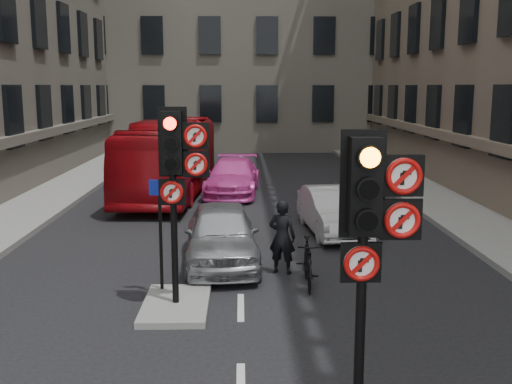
{
  "coord_description": "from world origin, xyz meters",
  "views": [
    {
      "loc": [
        0.02,
        -5.57,
        4.05
      ],
      "look_at": [
        0.22,
        2.62,
        2.6
      ],
      "focal_mm": 42.0,
      "sensor_mm": 36.0,
      "label": 1
    }
  ],
  "objects_px": {
    "signal_far": "(177,163)",
    "car_white": "(333,211)",
    "motorcycle": "(308,263)",
    "signal_near": "(371,218)",
    "info_sign": "(160,219)",
    "car_pink": "(233,177)",
    "motorcyclist": "(282,237)",
    "bus_red": "(170,157)",
    "car_silver": "(221,234)"
  },
  "relations": [
    {
      "from": "signal_far",
      "to": "car_white",
      "type": "height_order",
      "value": "signal_far"
    },
    {
      "from": "motorcycle",
      "to": "signal_near",
      "type": "bearing_deg",
      "value": -86.69
    },
    {
      "from": "signal_far",
      "to": "info_sign",
      "type": "height_order",
      "value": "signal_far"
    },
    {
      "from": "car_pink",
      "to": "motorcyclist",
      "type": "distance_m",
      "value": 9.81
    },
    {
      "from": "car_pink",
      "to": "motorcycle",
      "type": "height_order",
      "value": "car_pink"
    },
    {
      "from": "bus_red",
      "to": "motorcyclist",
      "type": "distance_m",
      "value": 10.65
    },
    {
      "from": "car_silver",
      "to": "bus_red",
      "type": "relative_size",
      "value": 0.41
    },
    {
      "from": "signal_near",
      "to": "motorcycle",
      "type": "height_order",
      "value": "signal_near"
    },
    {
      "from": "motorcyclist",
      "to": "info_sign",
      "type": "height_order",
      "value": "info_sign"
    },
    {
      "from": "car_pink",
      "to": "motorcycle",
      "type": "relative_size",
      "value": 2.83
    },
    {
      "from": "signal_near",
      "to": "car_pink",
      "type": "xyz_separation_m",
      "value": [
        -1.78,
        15.8,
        -1.91
      ]
    },
    {
      "from": "signal_far",
      "to": "bus_red",
      "type": "distance_m",
      "value": 12.26
    },
    {
      "from": "signal_near",
      "to": "car_pink",
      "type": "bearing_deg",
      "value": 96.43
    },
    {
      "from": "car_white",
      "to": "car_pink",
      "type": "bearing_deg",
      "value": 109.92
    },
    {
      "from": "car_silver",
      "to": "car_white",
      "type": "xyz_separation_m",
      "value": [
        3.01,
        2.86,
        -0.06
      ]
    },
    {
      "from": "motorcycle",
      "to": "car_pink",
      "type": "bearing_deg",
      "value": 101.03
    },
    {
      "from": "car_silver",
      "to": "motorcyclist",
      "type": "bearing_deg",
      "value": -32.48
    },
    {
      "from": "signal_far",
      "to": "car_pink",
      "type": "relative_size",
      "value": 0.77
    },
    {
      "from": "signal_near",
      "to": "motorcyclist",
      "type": "height_order",
      "value": "signal_near"
    },
    {
      "from": "signal_near",
      "to": "bus_red",
      "type": "relative_size",
      "value": 0.36
    },
    {
      "from": "car_white",
      "to": "car_silver",
      "type": "bearing_deg",
      "value": -141.56
    },
    {
      "from": "car_pink",
      "to": "motorcyclist",
      "type": "height_order",
      "value": "motorcyclist"
    },
    {
      "from": "car_white",
      "to": "car_pink",
      "type": "relative_size",
      "value": 0.83
    },
    {
      "from": "motorcycle",
      "to": "info_sign",
      "type": "height_order",
      "value": "info_sign"
    },
    {
      "from": "signal_far",
      "to": "signal_near",
      "type": "bearing_deg",
      "value": -56.98
    },
    {
      "from": "signal_far",
      "to": "bus_red",
      "type": "xyz_separation_m",
      "value": [
        -1.55,
        12.09,
        -1.3
      ]
    },
    {
      "from": "car_silver",
      "to": "bus_red",
      "type": "bearing_deg",
      "value": 100.26
    },
    {
      "from": "car_white",
      "to": "car_pink",
      "type": "height_order",
      "value": "car_pink"
    },
    {
      "from": "info_sign",
      "to": "motorcycle",
      "type": "bearing_deg",
      "value": 13.27
    },
    {
      "from": "signal_near",
      "to": "car_pink",
      "type": "distance_m",
      "value": 16.02
    },
    {
      "from": "signal_near",
      "to": "motorcycle",
      "type": "xyz_separation_m",
      "value": [
        -0.11,
        5.21,
        -2.09
      ]
    },
    {
      "from": "car_white",
      "to": "signal_near",
      "type": "bearing_deg",
      "value": -101.5
    },
    {
      "from": "motorcycle",
      "to": "signal_far",
      "type": "bearing_deg",
      "value": -151.95
    },
    {
      "from": "car_white",
      "to": "motorcyclist",
      "type": "xyz_separation_m",
      "value": [
        -1.66,
        -3.62,
        0.19
      ]
    },
    {
      "from": "signal_near",
      "to": "car_silver",
      "type": "relative_size",
      "value": 0.88
    },
    {
      "from": "signal_near",
      "to": "car_white",
      "type": "xyz_separation_m",
      "value": [
        1.08,
        9.69,
        -1.95
      ]
    },
    {
      "from": "info_sign",
      "to": "bus_red",
      "type": "bearing_deg",
      "value": 99.66
    },
    {
      "from": "signal_far",
      "to": "info_sign",
      "type": "relative_size",
      "value": 1.64
    },
    {
      "from": "car_pink",
      "to": "info_sign",
      "type": "relative_size",
      "value": 2.12
    },
    {
      "from": "car_white",
      "to": "motorcyclist",
      "type": "relative_size",
      "value": 2.35
    },
    {
      "from": "signal_near",
      "to": "info_sign",
      "type": "xyz_separation_m",
      "value": [
        -3.04,
        4.74,
        -1.06
      ]
    },
    {
      "from": "motorcycle",
      "to": "motorcyclist",
      "type": "height_order",
      "value": "motorcyclist"
    },
    {
      "from": "bus_red",
      "to": "motorcycle",
      "type": "xyz_separation_m",
      "value": [
        4.03,
        -10.88,
        -0.91
      ]
    },
    {
      "from": "motorcycle",
      "to": "info_sign",
      "type": "distance_m",
      "value": 3.14
    },
    {
      "from": "bus_red",
      "to": "info_sign",
      "type": "distance_m",
      "value": 11.41
    },
    {
      "from": "car_pink",
      "to": "car_white",
      "type": "bearing_deg",
      "value": -60.48
    },
    {
      "from": "car_silver",
      "to": "car_pink",
      "type": "bearing_deg",
      "value": 85.86
    },
    {
      "from": "car_silver",
      "to": "info_sign",
      "type": "xyz_separation_m",
      "value": [
        -1.11,
        -2.09,
        0.83
      ]
    },
    {
      "from": "bus_red",
      "to": "car_white",
      "type": "bearing_deg",
      "value": -47.71
    },
    {
      "from": "signal_far",
      "to": "car_silver",
      "type": "xyz_separation_m",
      "value": [
        0.67,
        2.82,
        -2.01
      ]
    }
  ]
}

